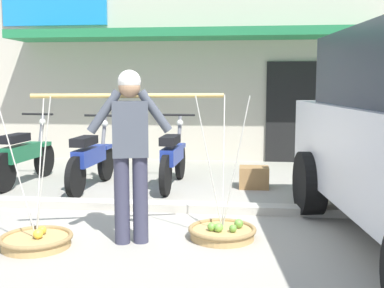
# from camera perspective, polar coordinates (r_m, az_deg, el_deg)

# --- Properties ---
(ground_plane) EXTENTS (90.00, 90.00, 0.00)m
(ground_plane) POSITION_cam_1_polar(r_m,az_deg,el_deg) (5.36, -4.30, -9.80)
(ground_plane) COLOR #9E998C
(sidewalk_curb) EXTENTS (20.00, 0.24, 0.10)m
(sidewalk_curb) POSITION_cam_1_polar(r_m,az_deg,el_deg) (6.01, -3.04, -7.42)
(sidewalk_curb) COLOR #BAB4A5
(sidewalk_curb) RESTS_ON ground
(fruit_vendor) EXTENTS (1.78, 0.51, 1.70)m
(fruit_vendor) POSITION_cam_1_polar(r_m,az_deg,el_deg) (4.67, -7.34, -0.07)
(fruit_vendor) COLOR #38384C
(fruit_vendor) RESTS_ON ground
(fruit_basket_left_side) EXTENTS (0.69, 0.69, 1.45)m
(fruit_basket_left_side) POSITION_cam_1_polar(r_m,az_deg,el_deg) (4.97, 3.62, -10.31)
(fruit_basket_left_side) COLOR tan
(fruit_basket_left_side) RESTS_ON ground
(fruit_basket_right_side) EXTENTS (0.69, 0.69, 1.45)m
(fruit_basket_right_side) POSITION_cam_1_polar(r_m,az_deg,el_deg) (4.94, -18.00, -10.75)
(fruit_basket_right_side) COLOR tan
(fruit_basket_right_side) RESTS_ON ground
(motorcycle_nearest_shop) EXTENTS (0.54, 1.82, 1.09)m
(motorcycle_nearest_shop) POSITION_cam_1_polar(r_m,az_deg,el_deg) (7.92, -19.33, -1.30)
(motorcycle_nearest_shop) COLOR black
(motorcycle_nearest_shop) RESTS_ON ground
(motorcycle_second_in_row) EXTENTS (0.54, 1.82, 1.09)m
(motorcycle_second_in_row) POSITION_cam_1_polar(r_m,az_deg,el_deg) (7.28, -11.92, -1.76)
(motorcycle_second_in_row) COLOR black
(motorcycle_second_in_row) RESTS_ON ground
(motorcycle_third_in_row) EXTENTS (0.54, 1.82, 1.09)m
(motorcycle_third_in_row) POSITION_cam_1_polar(r_m,az_deg,el_deg) (7.27, -2.26, -1.63)
(motorcycle_third_in_row) COLOR black
(motorcycle_third_in_row) RESTS_ON ground
(storefront_building) EXTENTS (13.00, 6.00, 4.20)m
(storefront_building) POSITION_cam_1_polar(r_m,az_deg,el_deg) (12.27, 1.79, 9.68)
(storefront_building) COLOR beige
(storefront_building) RESTS_ON ground
(wooden_crate) EXTENTS (0.44, 0.36, 0.32)m
(wooden_crate) POSITION_cam_1_polar(r_m,az_deg,el_deg) (7.32, 7.37, -3.95)
(wooden_crate) COLOR olive
(wooden_crate) RESTS_ON ground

